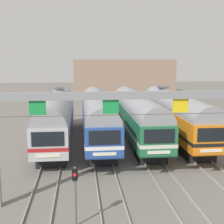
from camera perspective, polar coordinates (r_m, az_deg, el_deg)
ground_plane at (r=31.75m, az=0.98°, el=-5.30°), size 160.00×160.00×0.00m
track_bed at (r=48.28m, az=-1.43°, el=0.02°), size 13.54×70.00×0.15m
commuter_train_stainless at (r=31.03m, az=-10.11°, el=-0.71°), size 2.88×18.06×5.05m
commuter_train_blue at (r=30.98m, az=-2.69°, el=-0.59°), size 2.88×18.06×4.77m
commuter_train_green at (r=31.46m, az=4.62°, el=-0.46°), size 2.88×18.06×4.77m
commuter_train_orange at (r=32.43m, az=11.61°, el=-0.31°), size 2.88×18.06×5.05m
catenary_gantry at (r=17.62m, az=6.27°, el=-0.59°), size 17.27×0.44×6.97m
yard_signal_mast at (r=15.65m, az=-6.80°, el=-13.28°), size 0.28×0.35×3.08m
maintenance_building at (r=70.95m, az=1.96°, el=6.38°), size 21.96×10.00×8.11m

